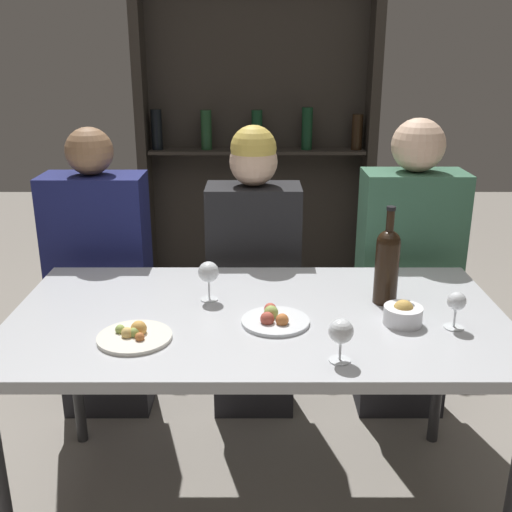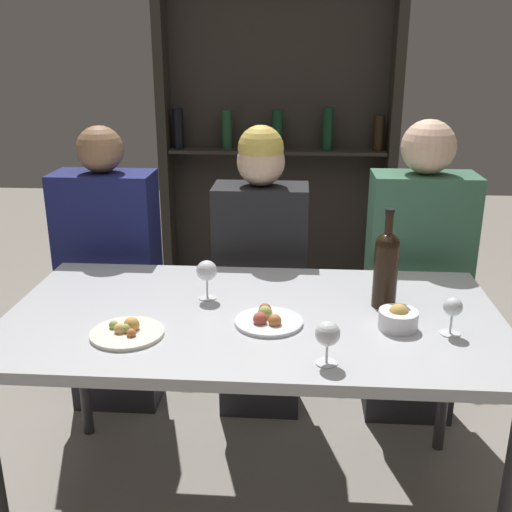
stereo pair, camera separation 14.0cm
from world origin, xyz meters
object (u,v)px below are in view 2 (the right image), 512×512
wine_glass_2 (328,335)px  wine_glass_0 (207,272)px  wine_glass_1 (453,309)px  snack_bowl (398,318)px  wine_bottle (386,266)px  seated_person_left (111,281)px  seated_person_right (416,284)px  food_plate_1 (268,320)px  seated_person_center (261,281)px  food_plate_0 (127,331)px

wine_glass_2 → wine_glass_0: bearing=132.5°
wine_glass_2 → wine_glass_1: bearing=28.6°
wine_glass_0 → snack_bowl: 0.64m
wine_bottle → seated_person_left: 1.26m
wine_glass_2 → seated_person_right: bearing=66.1°
wine_glass_0 → seated_person_left: (-0.51, 0.52, -0.25)m
snack_bowl → wine_glass_1: bearing=-11.0°
seated_person_left → snack_bowl: bearing=-32.3°
seated_person_right → food_plate_1: bearing=-130.0°
food_plate_1 → seated_person_left: (-0.72, 0.70, -0.17)m
food_plate_1 → snack_bowl: snack_bowl is taller
wine_glass_1 → seated_person_left: 1.48m
wine_glass_0 → seated_person_right: 0.98m
seated_person_left → wine_glass_2: bearing=-46.5°
food_plate_1 → seated_person_left: seated_person_left is taller
wine_glass_2 → seated_person_center: 0.99m
wine_bottle → seated_person_right: bearing=68.3°
food_plate_0 → food_plate_1: bearing=14.8°
food_plate_0 → snack_bowl: snack_bowl is taller
wine_glass_0 → food_plate_0: wine_glass_0 is taller
snack_bowl → wine_glass_0: bearing=162.9°
wine_bottle → wine_glass_1: (0.17, -0.20, -0.06)m
wine_glass_0 → seated_person_center: (0.15, 0.52, -0.23)m
wine_glass_0 → food_plate_1: (0.22, -0.18, -0.08)m
food_plate_1 → wine_bottle: bearing=23.4°
wine_bottle → seated_person_left: bearing=153.8°
seated_person_right → seated_person_left: bearing=180.0°
wine_glass_0 → seated_person_right: seated_person_right is taller
wine_glass_1 → food_plate_1: wine_glass_1 is taller
food_plate_1 → seated_person_left: 1.02m
wine_glass_2 → snack_bowl: size_ratio=1.04×
wine_bottle → seated_person_center: (-0.44, 0.54, -0.27)m
wine_glass_1 → seated_person_left: (-1.27, 0.74, -0.24)m
seated_person_center → wine_bottle: bearing=-50.7°
seated_person_left → seated_person_center: seated_person_center is taller
food_plate_0 → wine_glass_1: bearing=4.4°
wine_glass_2 → seated_person_right: 1.05m
wine_glass_2 → seated_person_right: size_ratio=0.10×
wine_glass_1 → seated_person_right: seated_person_right is taller
wine_bottle → wine_glass_2: 0.45m
food_plate_0 → seated_person_left: seated_person_left is taller
food_plate_0 → snack_bowl: 0.81m
wine_bottle → food_plate_0: (-0.79, -0.27, -0.13)m
wine_glass_0 → wine_glass_2: 0.57m
wine_glass_1 → food_plate_1: bearing=176.3°
food_plate_1 → snack_bowl: bearing=-0.9°
wine_glass_1 → wine_glass_2: size_ratio=0.95×
food_plate_1 → seated_person_right: bearing=50.0°
snack_bowl → seated_person_left: 1.34m
wine_glass_1 → snack_bowl: bearing=169.0°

